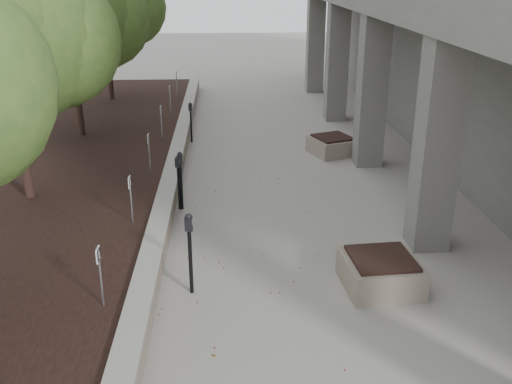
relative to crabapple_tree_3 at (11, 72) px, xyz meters
name	(u,v)px	position (x,y,z in m)	size (l,w,h in m)	color
retaining_wall	(171,184)	(2.97, 1.00, -2.87)	(0.39, 26.00, 0.50)	gray
planting_bed	(15,189)	(-0.70, 1.00, -2.92)	(7.00, 26.00, 0.40)	black
crabapple_tree_3	(11,72)	(0.00, 0.00, 0.00)	(4.60, 4.00, 5.44)	#3E6125
crabapple_tree_4	(72,42)	(0.00, 5.00, 0.00)	(4.60, 4.00, 5.44)	#3E6125
crabapple_tree_5	(105,25)	(0.00, 10.00, 0.00)	(4.60, 4.00, 5.44)	#3E6125
parking_sign_3	(101,277)	(2.45, -4.50, -2.24)	(0.04, 0.22, 0.96)	black
parking_sign_4	(131,200)	(2.45, -1.50, -2.24)	(0.04, 0.22, 0.96)	black
parking_sign_5	(149,153)	(2.45, 1.50, -2.24)	(0.04, 0.22, 0.96)	black
parking_sign_6	(162,122)	(2.45, 4.50, -2.24)	(0.04, 0.22, 0.96)	black
parking_sign_7	(170,100)	(2.45, 7.50, -2.24)	(0.04, 0.22, 0.96)	black
parking_sign_8	(177,83)	(2.45, 10.50, -2.24)	(0.04, 0.22, 0.96)	black
parking_meter_2	(190,254)	(3.70, -3.54, -2.40)	(0.14, 0.10, 1.45)	black
parking_meter_3	(181,181)	(3.30, 0.07, -2.44)	(0.13, 0.10, 1.35)	black
parking_meter_4	(179,183)	(3.25, 0.06, -2.49)	(0.12, 0.09, 1.26)	black
parking_meter_5	(191,123)	(3.25, 5.38, -2.49)	(0.12, 0.09, 1.26)	black
planter_front	(381,272)	(6.90, -3.52, -2.83)	(1.23, 1.23, 0.57)	gray
planter_back	(332,145)	(7.41, 3.96, -2.85)	(1.14, 1.14, 0.53)	gray
berry_scatter	(250,274)	(4.70, -3.00, -3.11)	(3.30, 14.10, 0.02)	maroon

